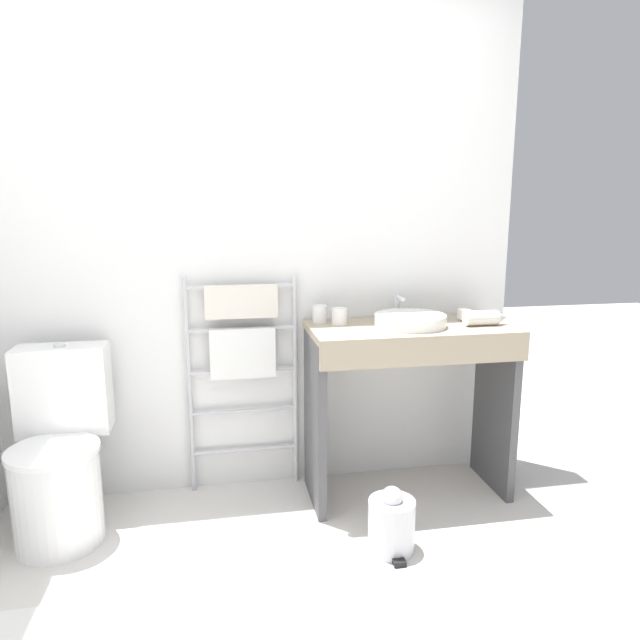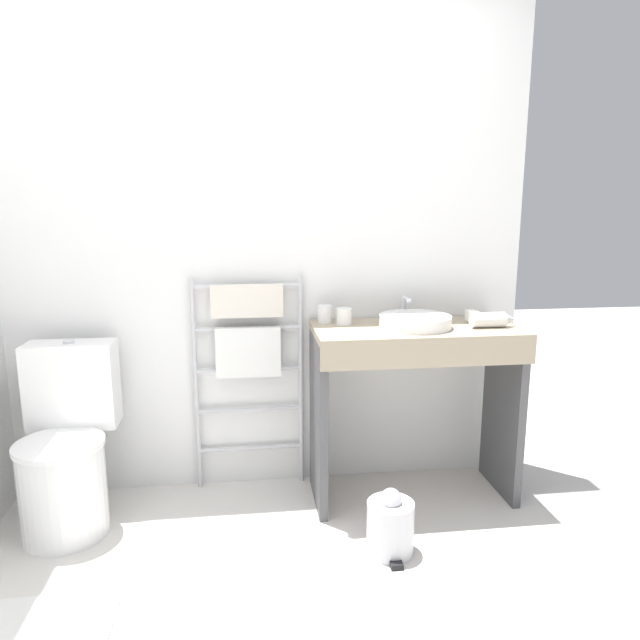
% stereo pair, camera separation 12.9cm
% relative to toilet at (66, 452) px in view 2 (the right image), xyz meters
% --- Properties ---
extents(wall_back, '(2.69, 0.12, 2.54)m').
position_rel_toilet_xyz_m(wall_back, '(0.88, 0.37, 0.92)').
color(wall_back, white).
rests_on(wall_back, ground_plane).
extents(toilet, '(0.40, 0.53, 0.82)m').
position_rel_toilet_xyz_m(toilet, '(0.00, 0.00, 0.00)').
color(toilet, white).
rests_on(toilet, ground_plane).
extents(towel_radiator, '(0.55, 0.06, 1.09)m').
position_rel_toilet_xyz_m(towel_radiator, '(0.82, 0.26, 0.39)').
color(towel_radiator, silver).
rests_on(towel_radiator, ground_plane).
extents(vanity_counter, '(0.97, 0.48, 0.87)m').
position_rel_toilet_xyz_m(vanity_counter, '(1.61, 0.05, 0.24)').
color(vanity_counter, gray).
rests_on(vanity_counter, ground_plane).
extents(sink_basin, '(0.34, 0.34, 0.06)m').
position_rel_toilet_xyz_m(sink_basin, '(1.60, 0.05, 0.55)').
color(sink_basin, white).
rests_on(sink_basin, vanity_counter).
extents(faucet, '(0.02, 0.10, 0.12)m').
position_rel_toilet_xyz_m(faucet, '(1.60, 0.23, 0.60)').
color(faucet, silver).
rests_on(faucet, vanity_counter).
extents(cup_near_wall, '(0.07, 0.07, 0.08)m').
position_rel_toilet_xyz_m(cup_near_wall, '(1.20, 0.22, 0.56)').
color(cup_near_wall, white).
rests_on(cup_near_wall, vanity_counter).
extents(cup_near_edge, '(0.07, 0.07, 0.08)m').
position_rel_toilet_xyz_m(cup_near_edge, '(1.28, 0.15, 0.55)').
color(cup_near_edge, white).
rests_on(cup_near_edge, vanity_counter).
extents(hair_dryer, '(0.22, 0.18, 0.07)m').
position_rel_toilet_xyz_m(hair_dryer, '(1.95, 0.02, 0.55)').
color(hair_dryer, white).
rests_on(hair_dryer, vanity_counter).
extents(trash_bin, '(0.20, 0.23, 0.29)m').
position_rel_toilet_xyz_m(trash_bin, '(1.39, -0.40, -0.23)').
color(trash_bin, silver).
rests_on(trash_bin, ground_plane).
extents(bath_mat, '(0.56, 0.36, 0.01)m').
position_rel_toilet_xyz_m(bath_mat, '(0.05, -0.70, -0.34)').
color(bath_mat, silver).
rests_on(bath_mat, ground_plane).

